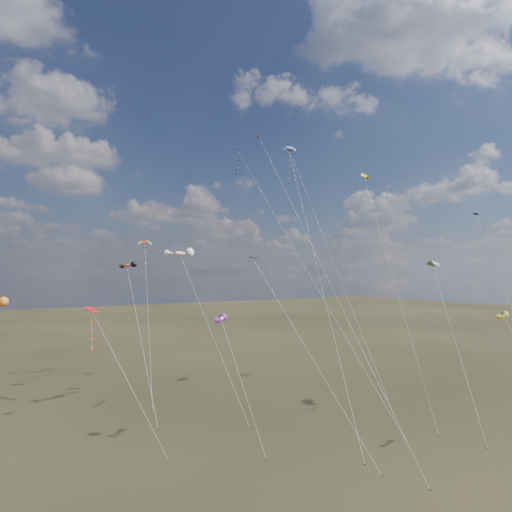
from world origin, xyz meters
TOP-DOWN VIEW (x-y plane):
  - ground at (0.00, 0.00)m, footprint 400.00×400.00m
  - diamond_black_high at (13.29, 27.24)m, footprint 1.80×23.07m
  - diamond_navy_tall at (4.63, 27.59)m, footprint 1.43×32.60m
  - diamond_black_mid at (-5.36, 5.32)m, footprint 4.87×14.38m
  - diamond_red_low at (-20.95, 14.43)m, footprint 5.95×8.52m
  - diamond_navy_right at (31.70, 6.97)m, footprint 7.21×13.68m
  - diamond_orange_center at (-1.81, 6.04)m, footprint 1.89×22.86m
  - parafoil_yellow at (21.19, 19.19)m, footprint 12.89×22.31m
  - parafoil_blue_white at (7.41, 20.53)m, footprint 10.42×24.39m
  - parafoil_striped at (19.72, 5.87)m, footprint 10.20×13.79m
  - parafoil_tricolor at (-9.15, 34.83)m, footprint 4.31×13.63m
  - novelty_orange_black at (-13.61, 28.64)m, footprint 2.18×14.15m
  - novelty_white_purple at (-8.88, 10.64)m, footprint 2.01×9.24m
  - novelty_redwhite_stripe at (-7.62, 24.85)m, footprint 4.28×15.62m
  - novelty_blue_yellow at (13.24, -6.85)m, footprint 5.27×6.03m

SIDE VIEW (x-z plane):
  - ground at x=0.00m, z-range 0.00..0.00m
  - diamond_red_low at x=-20.95m, z-range 4.12..17.62m
  - novelty_white_purple at x=-8.88m, z-range 5.75..18.23m
  - novelty_blue_yellow at x=13.24m, z-range 6.05..19.06m
  - diamond_black_mid at x=-5.36m, z-range 4.81..23.40m
  - novelty_orange_black at x=-13.61m, z-range 8.56..26.84m
  - parafoil_striped at x=19.72m, z-range 8.76..27.68m
  - novelty_redwhite_stripe at x=-7.62m, z-range 9.31..29.46m
  - parafoil_tricolor at x=-9.15m, z-range 10.37..32.43m
  - diamond_navy_right at x=31.70m, z-range 8.59..34.25m
  - diamond_orange_center at x=-1.81m, z-range 5.31..38.59m
  - diamond_navy_tall at x=4.63m, z-range 12.80..49.41m
  - parafoil_yellow at x=21.19m, z-range 15.63..48.56m
  - diamond_black_high at x=13.29m, z-range 13.40..50.85m
  - parafoil_blue_white at x=7.41m, z-range 16.82..52.32m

